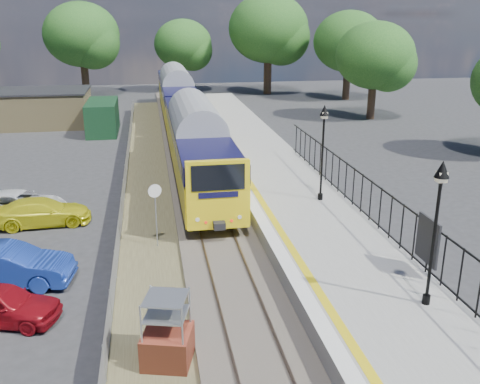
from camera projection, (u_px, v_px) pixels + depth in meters
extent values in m
plane|color=#2D2D30|center=(231.00, 283.00, 19.74)|extent=(120.00, 120.00, 0.00)
cube|color=#473F38|center=(203.00, 195.00, 29.06)|extent=(3.40, 80.00, 0.20)
cube|color=#4C472D|center=(150.00, 212.00, 26.75)|extent=(2.60, 70.00, 0.06)
cube|color=brown|center=(190.00, 193.00, 28.91)|extent=(0.07, 80.00, 0.14)
cube|color=brown|center=(216.00, 192.00, 29.14)|extent=(0.07, 80.00, 0.14)
cube|color=gray|center=(287.00, 196.00, 27.75)|extent=(5.00, 70.00, 0.90)
cube|color=silver|center=(245.00, 190.00, 27.25)|extent=(0.50, 70.00, 0.01)
cube|color=yellow|center=(255.00, 190.00, 27.33)|extent=(0.30, 70.00, 0.01)
cylinder|color=black|center=(426.00, 299.00, 16.55)|extent=(0.24, 0.24, 0.30)
cylinder|color=black|center=(433.00, 245.00, 15.97)|extent=(0.10, 0.10, 3.70)
cube|color=black|center=(441.00, 182.00, 15.35)|extent=(0.08, 0.08, 0.30)
cube|color=beige|center=(442.00, 177.00, 15.30)|extent=(0.26, 0.26, 0.30)
cone|color=black|center=(442.00, 169.00, 15.22)|extent=(0.44, 0.44, 0.50)
cylinder|color=black|center=(320.00, 196.00, 25.87)|extent=(0.24, 0.24, 0.30)
cylinder|color=black|center=(322.00, 160.00, 25.28)|extent=(0.10, 0.10, 3.70)
cube|color=black|center=(324.00, 119.00, 24.67)|extent=(0.08, 0.08, 0.30)
cube|color=beige|center=(324.00, 115.00, 24.61)|extent=(0.26, 0.26, 0.30)
cone|color=black|center=(325.00, 110.00, 24.54)|extent=(0.44, 0.44, 0.50)
cube|color=black|center=(377.00, 185.00, 22.29)|extent=(0.05, 26.00, 0.05)
cube|color=black|center=(428.00, 240.00, 18.25)|extent=(0.08, 1.40, 1.60)
cube|color=tan|center=(42.00, 108.00, 47.26)|extent=(8.00, 6.00, 3.00)
cube|color=black|center=(40.00, 91.00, 46.77)|extent=(8.20, 6.20, 0.15)
cube|color=#14391C|center=(103.00, 117.00, 44.47)|extent=(2.40, 6.00, 2.60)
cylinder|color=#332319|center=(85.00, 80.00, 64.27)|extent=(0.88, 0.88, 3.85)
ellipsoid|color=#1B4F1A|center=(81.00, 35.00, 62.62)|extent=(8.80, 8.80, 7.48)
cylinder|color=#332319|center=(184.00, 79.00, 68.18)|extent=(0.72, 0.72, 3.15)
ellipsoid|color=#1B4F1A|center=(183.00, 44.00, 66.82)|extent=(7.20, 7.20, 6.12)
cylinder|color=#332319|center=(268.00, 77.00, 65.87)|extent=(0.96, 0.96, 4.20)
ellipsoid|color=#1B4F1A|center=(268.00, 28.00, 64.07)|extent=(9.60, 9.60, 8.16)
cylinder|color=#332319|center=(346.00, 84.00, 61.66)|extent=(0.80, 0.80, 3.50)
ellipsoid|color=#1B4F1A|center=(349.00, 41.00, 60.15)|extent=(8.00, 8.00, 6.80)
cylinder|color=#332319|center=(371.00, 102.00, 50.17)|extent=(0.72, 0.72, 3.15)
ellipsoid|color=#1B4F1A|center=(375.00, 55.00, 48.82)|extent=(7.20, 7.20, 6.12)
cube|color=yellow|center=(196.00, 150.00, 31.98)|extent=(2.80, 20.00, 1.90)
cube|color=#0F0E35|center=(196.00, 129.00, 31.57)|extent=(2.82, 20.00, 0.90)
cube|color=black|center=(196.00, 129.00, 31.57)|extent=(2.82, 18.00, 0.70)
cube|color=black|center=(197.00, 169.00, 32.35)|extent=(2.00, 18.00, 0.45)
cube|color=yellow|center=(176.00, 99.00, 51.24)|extent=(2.80, 20.00, 1.90)
cube|color=#0F0E35|center=(176.00, 85.00, 50.83)|extent=(2.82, 20.00, 0.90)
cube|color=black|center=(176.00, 85.00, 50.83)|extent=(2.82, 18.00, 0.70)
cube|color=black|center=(177.00, 111.00, 51.61)|extent=(2.00, 18.00, 0.45)
cube|color=black|center=(218.00, 178.00, 22.01)|extent=(2.24, 0.04, 1.10)
cube|color=brown|center=(168.00, 347.00, 15.08)|extent=(1.62, 1.62, 1.02)
cylinder|color=#999EA3|center=(156.00, 219.00, 22.37)|extent=(0.06, 0.06, 2.55)
cylinder|color=silver|center=(155.00, 191.00, 21.92)|extent=(0.55, 0.19, 0.57)
imported|color=maroon|center=(1.00, 304.00, 17.09)|extent=(4.03, 2.55, 1.28)
imported|color=navy|center=(8.00, 266.00, 19.40)|extent=(4.78, 2.25, 1.51)
imported|color=#D0CB18|center=(42.00, 212.00, 25.01)|extent=(4.51, 2.09, 1.27)
imported|color=white|center=(20.00, 204.00, 26.03)|extent=(4.94, 3.24, 1.26)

